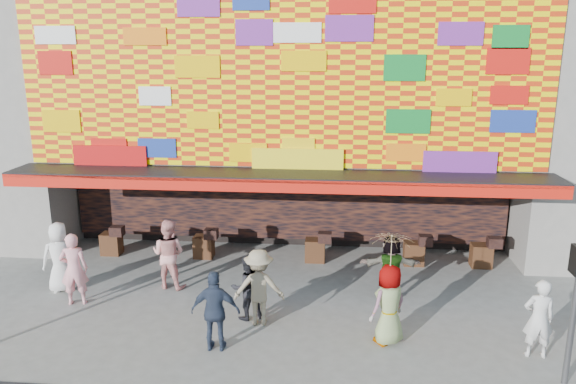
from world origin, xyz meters
The scene contains 13 objects.
ground centered at (0.00, 0.00, 0.00)m, with size 90.00×90.00×0.00m, color slate.
shop_building centered at (0.00, 8.18, 5.23)m, with size 15.20×9.40×10.00m.
signal_right centered at (6.20, -1.50, 1.86)m, with size 0.22×0.20×3.00m.
ped_a centered at (-5.72, 1.79, 0.96)m, with size 0.94×0.61×1.92m, color silver.
ped_b centered at (-4.98, 1.04, 0.95)m, with size 0.69×0.46×1.90m, color pink.
ped_c centered at (-0.47, 0.66, 0.81)m, with size 0.79×0.62×1.63m, color black.
ped_d centered at (-0.14, 0.42, 0.93)m, with size 1.20×0.69×1.86m, color gray.
ped_e centered at (-0.90, -0.86, 0.91)m, with size 1.06×0.44×1.82m, color #2B364B.
ped_f centered at (3.09, 2.15, 0.87)m, with size 1.60×0.51×1.73m, color gray.
ped_g centered at (2.85, -0.22, 0.92)m, with size 0.90×0.58×1.84m, color gray.
ped_h centered at (5.95, -0.50, 0.88)m, with size 0.64×0.42×1.75m, color silver.
ped_i centered at (-2.90, 2.29, 0.97)m, with size 0.94×0.73×1.93m, color pink.
parasol centered at (2.85, -0.22, 2.13)m, with size 1.15×1.16×1.82m.
Camera 1 is at (1.68, -11.72, 6.41)m, focal length 35.00 mm.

